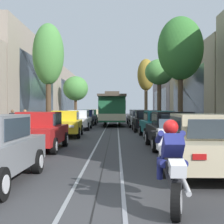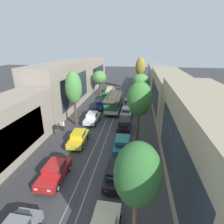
% 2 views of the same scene
% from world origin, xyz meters
% --- Properties ---
extents(ground_plane, '(160.00, 160.00, 0.00)m').
position_xyz_m(ground_plane, '(0.00, 24.08, 0.00)').
color(ground_plane, '#38383A').
extents(trolley_track_rails, '(1.14, 68.19, 0.01)m').
position_xyz_m(trolley_track_rails, '(0.00, 28.09, 0.00)').
color(trolley_track_rails, gray).
rests_on(trolley_track_rails, ground).
extents(building_facade_left, '(5.37, 59.89, 8.76)m').
position_xyz_m(building_facade_left, '(-9.92, 30.44, 3.93)').
color(building_facade_left, gray).
rests_on(building_facade_left, ground).
extents(building_facade_right, '(5.65, 59.89, 8.13)m').
position_xyz_m(building_facade_right, '(10.02, 26.85, 3.62)').
color(building_facade_right, tan).
rests_on(building_facade_right, ground).
extents(parked_car_red_second_left, '(2.01, 4.37, 1.58)m').
position_xyz_m(parked_car_red_second_left, '(-2.82, 8.35, 0.80)').
color(parked_car_red_second_left, red).
rests_on(parked_car_red_second_left, ground).
extents(parked_car_yellow_mid_left, '(2.14, 4.42, 1.58)m').
position_xyz_m(parked_car_yellow_mid_left, '(-2.72, 14.90, 0.80)').
color(parked_car_yellow_mid_left, gold).
rests_on(parked_car_yellow_mid_left, ground).
extents(parked_car_white_fourth_left, '(2.01, 4.36, 1.58)m').
position_xyz_m(parked_car_white_fourth_left, '(-2.68, 21.64, 0.80)').
color(parked_car_white_fourth_left, silver).
rests_on(parked_car_white_fourth_left, ground).
extents(parked_car_navy_fifth_left, '(2.14, 4.42, 1.58)m').
position_xyz_m(parked_car_navy_fifth_left, '(-2.75, 28.49, 0.80)').
color(parked_car_navy_fifth_left, '#19234C').
rests_on(parked_car_navy_fifth_left, ground).
extents(parked_car_green_sixth_left, '(2.13, 4.42, 1.58)m').
position_xyz_m(parked_car_green_sixth_left, '(-2.79, 34.22, 0.80)').
color(parked_car_green_sixth_left, '#1E6038').
rests_on(parked_car_green_sixth_left, ground).
extents(parked_car_beige_far_left, '(2.02, 4.37, 1.58)m').
position_xyz_m(parked_car_beige_far_left, '(-2.84, 41.03, 0.80)').
color(parked_car_beige_far_left, '#C1B28E').
rests_on(parked_car_beige_far_left, ground).
extents(parked_car_black_second_right, '(2.03, 4.37, 1.58)m').
position_xyz_m(parked_car_black_second_right, '(2.77, 8.94, 0.80)').
color(parked_car_black_second_right, black).
rests_on(parked_car_black_second_right, ground).
extents(parked_car_teal_mid_right, '(2.09, 4.40, 1.58)m').
position_xyz_m(parked_car_teal_mid_right, '(2.86, 14.25, 0.80)').
color(parked_car_teal_mid_right, '#196B70').
rests_on(parked_car_teal_mid_right, ground).
extents(parked_car_black_fourth_right, '(2.02, 4.37, 1.58)m').
position_xyz_m(parked_car_black_fourth_right, '(2.63, 19.77, 0.80)').
color(parked_car_black_fourth_right, black).
rests_on(parked_car_black_fourth_right, ground).
extents(parked_car_silver_fifth_right, '(2.07, 4.39, 1.58)m').
position_xyz_m(parked_car_silver_fifth_right, '(2.56, 25.25, 0.80)').
color(parked_car_silver_fifth_right, '#B7B7BC').
rests_on(parked_car_silver_fifth_right, ground).
extents(parked_car_grey_sixth_right, '(2.10, 4.40, 1.58)m').
position_xyz_m(parked_car_grey_sixth_right, '(2.61, 30.65, 0.80)').
color(parked_car_grey_sixth_right, slate).
rests_on(parked_car_grey_sixth_right, ground).
extents(street_tree_kerb_left_second, '(2.41, 2.31, 8.30)m').
position_xyz_m(street_tree_kerb_left_second, '(-4.87, 20.24, 5.82)').
color(street_tree_kerb_left_second, '#4C3826').
rests_on(street_tree_kerb_left_second, ground).
extents(street_tree_kerb_left_mid, '(3.30, 3.34, 5.99)m').
position_xyz_m(street_tree_kerb_left_mid, '(-5.01, 38.60, 4.33)').
color(street_tree_kerb_left_mid, '#4C3826').
rests_on(street_tree_kerb_left_mid, ground).
extents(street_tree_kerb_right_near, '(2.41, 2.33, 7.46)m').
position_xyz_m(street_tree_kerb_right_near, '(4.58, 3.16, 5.59)').
color(street_tree_kerb_right_near, brown).
rests_on(street_tree_kerb_right_near, ground).
extents(street_tree_kerb_right_second, '(3.02, 2.64, 7.79)m').
position_xyz_m(street_tree_kerb_right_second, '(4.63, 16.64, 5.65)').
color(street_tree_kerb_right_second, '#4C3826').
rests_on(street_tree_kerb_right_second, ground).
extents(street_tree_kerb_right_mid, '(2.96, 2.53, 6.84)m').
position_xyz_m(street_tree_kerb_right_mid, '(4.85, 29.20, 5.38)').
color(street_tree_kerb_right_mid, brown).
rests_on(street_tree_kerb_right_mid, ground).
extents(street_tree_kerb_right_fourth, '(2.52, 2.38, 8.97)m').
position_xyz_m(street_tree_kerb_right_fourth, '(4.74, 43.33, 6.49)').
color(street_tree_kerb_right_fourth, brown).
rests_on(street_tree_kerb_right_fourth, ground).
extents(cable_car_trolley, '(2.58, 9.14, 3.28)m').
position_xyz_m(cable_car_trolley, '(0.00, 27.51, 1.66)').
color(cable_car_trolley, '#1E5B38').
rests_on(cable_car_trolley, ground).
extents(pedestrian_on_left_pavement, '(0.55, 0.34, 1.65)m').
position_xyz_m(pedestrian_on_left_pavement, '(-6.06, 17.94, 0.93)').
color(pedestrian_on_left_pavement, black).
rests_on(pedestrian_on_left_pavement, ground).
extents(pedestrian_on_right_pavement, '(0.55, 0.40, 1.65)m').
position_xyz_m(pedestrian_on_right_pavement, '(-6.57, 16.75, 0.93)').
color(pedestrian_on_right_pavement, '#4C4233').
rests_on(pedestrian_on_right_pavement, ground).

